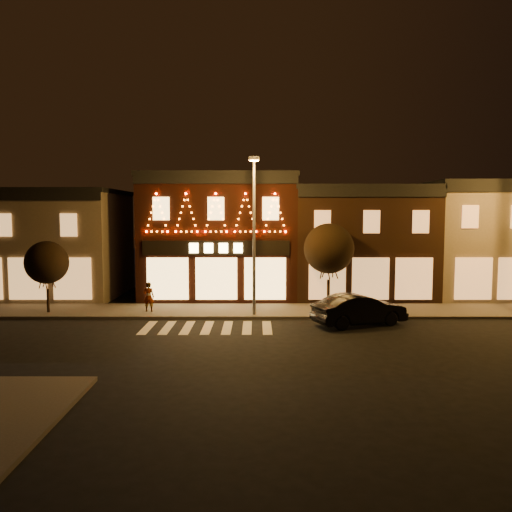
{
  "coord_description": "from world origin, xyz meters",
  "views": [
    {
      "loc": [
        2.45,
        -20.92,
        5.76
      ],
      "look_at": [
        2.44,
        4.0,
        3.61
      ],
      "focal_mm": 35.49,
      "sensor_mm": 36.0,
      "label": 1
    }
  ],
  "objects": [
    {
      "name": "tree_left",
      "position": [
        -9.3,
        7.27,
        2.96
      ],
      "size": [
        2.4,
        2.4,
        4.02
      ],
      "rotation": [
        0.0,
        0.0,
        0.25
      ],
      "color": "black",
      "rests_on": "sidewalk_far"
    },
    {
      "name": "pedestrian",
      "position": [
        -3.65,
        7.44,
        0.99
      ],
      "size": [
        0.63,
        0.43,
        1.68
      ],
      "primitive_type": "imported",
      "rotation": [
        0.0,
        0.0,
        3.09
      ],
      "color": "gray",
      "rests_on": "sidewalk_far"
    },
    {
      "name": "ground",
      "position": [
        0.0,
        0.0,
        0.0
      ],
      "size": [
        120.0,
        120.0,
        0.0
      ],
      "primitive_type": "plane",
      "color": "black",
      "rests_on": "ground"
    },
    {
      "name": "building_pulp",
      "position": [
        0.0,
        13.98,
        4.16
      ],
      "size": [
        10.2,
        8.34,
        8.3
      ],
      "color": "black",
      "rests_on": "ground"
    },
    {
      "name": "sidewalk_far",
      "position": [
        2.0,
        8.0,
        0.07
      ],
      "size": [
        44.0,
        4.0,
        0.15
      ],
      "primitive_type": "cube",
      "color": "#47423D",
      "rests_on": "ground"
    },
    {
      "name": "building_right_b",
      "position": [
        18.5,
        13.99,
        3.91
      ],
      "size": [
        9.2,
        8.28,
        7.8
      ],
      "color": "#6E634E",
      "rests_on": "ground"
    },
    {
      "name": "building_left",
      "position": [
        -13.0,
        13.99,
        3.66
      ],
      "size": [
        12.2,
        8.28,
        7.3
      ],
      "color": "#6E634E",
      "rests_on": "ground"
    },
    {
      "name": "building_right_a",
      "position": [
        9.5,
        13.99,
        3.76
      ],
      "size": [
        9.2,
        8.28,
        7.5
      ],
      "color": "#321D11",
      "rests_on": "ground"
    },
    {
      "name": "streetlamp_mid",
      "position": [
        2.34,
        6.35,
        5.14
      ],
      "size": [
        0.53,
        1.94,
        8.5
      ],
      "rotation": [
        0.0,
        0.0,
        -0.01
      ],
      "color": "#59595E",
      "rests_on": "sidewalk_far"
    },
    {
      "name": "dark_sedan",
      "position": [
        7.74,
        4.6,
        0.8
      ],
      "size": [
        5.15,
        3.36,
        1.6
      ],
      "primitive_type": "imported",
      "rotation": [
        0.0,
        0.0,
        1.94
      ],
      "color": "black",
      "rests_on": "ground"
    },
    {
      "name": "tree_right",
      "position": [
        6.76,
        8.87,
        3.64
      ],
      "size": [
        2.98,
        2.98,
        4.98
      ],
      "rotation": [
        0.0,
        0.0,
        -0.08
      ],
      "color": "black",
      "rests_on": "sidewalk_far"
    }
  ]
}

